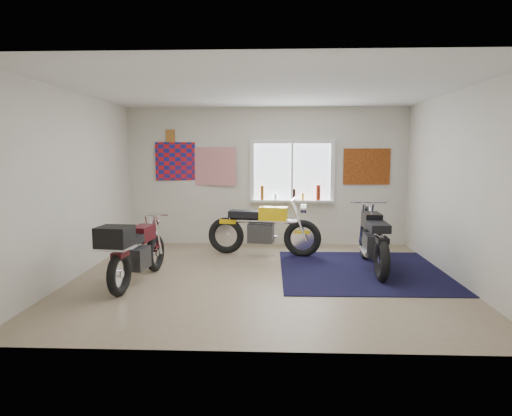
{
  "coord_description": "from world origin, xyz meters",
  "views": [
    {
      "loc": [
        0.16,
        -6.51,
        1.83
      ],
      "look_at": [
        -0.12,
        0.4,
        0.98
      ],
      "focal_mm": 32.0,
      "sensor_mm": 36.0,
      "label": 1
    }
  ],
  "objects_px": {
    "navy_rug": "(362,271)",
    "yellow_triumph": "(263,230)",
    "maroon_tourer": "(134,251)",
    "black_chrome_bike": "(373,241)"
  },
  "relations": [
    {
      "from": "navy_rug",
      "to": "maroon_tourer",
      "type": "relative_size",
      "value": 1.43
    },
    {
      "from": "black_chrome_bike",
      "to": "maroon_tourer",
      "type": "distance_m",
      "value": 3.61
    },
    {
      "from": "navy_rug",
      "to": "black_chrome_bike",
      "type": "height_order",
      "value": "black_chrome_bike"
    },
    {
      "from": "navy_rug",
      "to": "yellow_triumph",
      "type": "distance_m",
      "value": 1.94
    },
    {
      "from": "navy_rug",
      "to": "maroon_tourer",
      "type": "bearing_deg",
      "value": -164.91
    },
    {
      "from": "black_chrome_bike",
      "to": "maroon_tourer",
      "type": "bearing_deg",
      "value": 107.58
    },
    {
      "from": "yellow_triumph",
      "to": "maroon_tourer",
      "type": "height_order",
      "value": "yellow_triumph"
    },
    {
      "from": "navy_rug",
      "to": "yellow_triumph",
      "type": "height_order",
      "value": "yellow_triumph"
    },
    {
      "from": "black_chrome_bike",
      "to": "maroon_tourer",
      "type": "height_order",
      "value": "black_chrome_bike"
    },
    {
      "from": "black_chrome_bike",
      "to": "maroon_tourer",
      "type": "xyz_separation_m",
      "value": [
        -3.47,
        -1.01,
        0.03
      ]
    }
  ]
}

